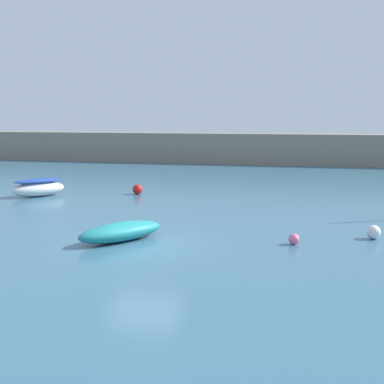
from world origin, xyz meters
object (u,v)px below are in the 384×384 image
object	(u,v)px
rowboat_with_red_cover	(38,187)
rowboat_blue_near	(121,232)
mooring_buoy_red	(138,189)
mooring_buoy_white	(374,232)
mooring_buoy_pink	(294,239)

from	to	relation	value
rowboat_with_red_cover	rowboat_blue_near	bearing A→B (deg)	79.70
rowboat_blue_near	mooring_buoy_red	world-z (taller)	rowboat_blue_near
mooring_buoy_white	mooring_buoy_pink	xyz separation A→B (m)	(-2.73, -1.48, -0.06)
mooring_buoy_white	mooring_buoy_pink	size ratio (longest dim) A/B	1.31
rowboat_blue_near	rowboat_with_red_cover	size ratio (longest dim) A/B	1.11
rowboat_with_red_cover	mooring_buoy_pink	distance (m)	15.99
rowboat_blue_near	mooring_buoy_pink	bearing A→B (deg)	-47.22
mooring_buoy_pink	mooring_buoy_red	xyz separation A→B (m)	(-8.92, 9.76, 0.09)
rowboat_with_red_cover	mooring_buoy_red	distance (m)	5.33
rowboat_with_red_cover	mooring_buoy_pink	xyz separation A→B (m)	(13.91, -7.88, -0.30)
mooring_buoy_white	rowboat_with_red_cover	bearing A→B (deg)	158.96
rowboat_blue_near	mooring_buoy_white	size ratio (longest dim) A/B	6.83
rowboat_blue_near	mooring_buoy_white	world-z (taller)	rowboat_blue_near
mooring_buoy_white	mooring_buoy_red	bearing A→B (deg)	144.59
mooring_buoy_red	rowboat_blue_near	bearing A→B (deg)	-74.22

